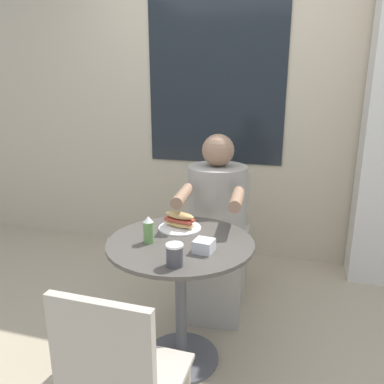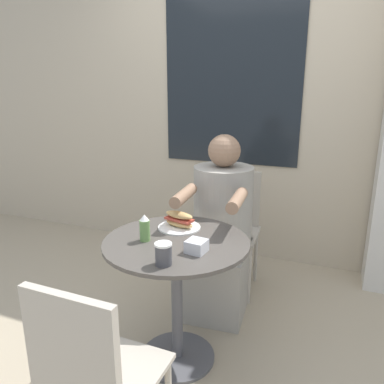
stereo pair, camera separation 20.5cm
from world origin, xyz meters
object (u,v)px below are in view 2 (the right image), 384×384
object	(u,v)px
empty_chair_across	(91,373)
condiment_bottle	(145,228)
drink_cup	(163,254)
cafe_table	(177,273)
seated_diner	(221,238)
diner_chair	(234,219)
sandwich_on_plate	(179,222)

from	to	relation	value
empty_chair_across	condiment_bottle	size ratio (longest dim) A/B	6.20
drink_cup	condiment_bottle	world-z (taller)	condiment_bottle
cafe_table	seated_diner	size ratio (longest dim) A/B	0.64
seated_diner	diner_chair	bearing A→B (deg)	-92.95
seated_diner	drink_cup	world-z (taller)	seated_diner
drink_cup	condiment_bottle	xyz separation A→B (m)	(-0.21, 0.21, 0.02)
diner_chair	condiment_bottle	xyz separation A→B (m)	(-0.20, -0.99, 0.26)
diner_chair	sandwich_on_plate	size ratio (longest dim) A/B	3.68
diner_chair	condiment_bottle	size ratio (longest dim) A/B	6.20
seated_diner	empty_chair_across	size ratio (longest dim) A/B	1.36
empty_chair_across	condiment_bottle	distance (m)	0.76
cafe_table	condiment_bottle	bearing A→B (deg)	-157.26
sandwich_on_plate	condiment_bottle	xyz separation A→B (m)	(-0.09, -0.23, 0.03)
cafe_table	drink_cup	xyz separation A→B (m)	(0.06, -0.27, 0.24)
sandwich_on_plate	drink_cup	xyz separation A→B (m)	(0.11, -0.43, 0.02)
empty_chair_across	condiment_bottle	world-z (taller)	empty_chair_across
seated_diner	drink_cup	size ratio (longest dim) A/B	11.60
cafe_table	sandwich_on_plate	bearing A→B (deg)	108.65
drink_cup	sandwich_on_plate	bearing A→B (deg)	104.88
seated_diner	sandwich_on_plate	bearing A→B (deg)	69.63
drink_cup	condiment_bottle	distance (m)	0.29
seated_diner	condiment_bottle	xyz separation A→B (m)	(-0.21, -0.64, 0.27)
cafe_table	condiment_bottle	world-z (taller)	condiment_bottle
condiment_bottle	seated_diner	bearing A→B (deg)	72.08
cafe_table	seated_diner	distance (m)	0.58
seated_diner	empty_chair_across	xyz separation A→B (m)	(-0.05, -1.33, 0.02)
sandwich_on_plate	seated_diner	bearing A→B (deg)	74.33
cafe_table	diner_chair	bearing A→B (deg)	86.94
cafe_table	diner_chair	xyz separation A→B (m)	(0.05, 0.93, -0.00)
diner_chair	empty_chair_across	size ratio (longest dim) A/B	1.00
seated_diner	drink_cup	bearing A→B (deg)	85.21
drink_cup	condiment_bottle	size ratio (longest dim) A/B	0.73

